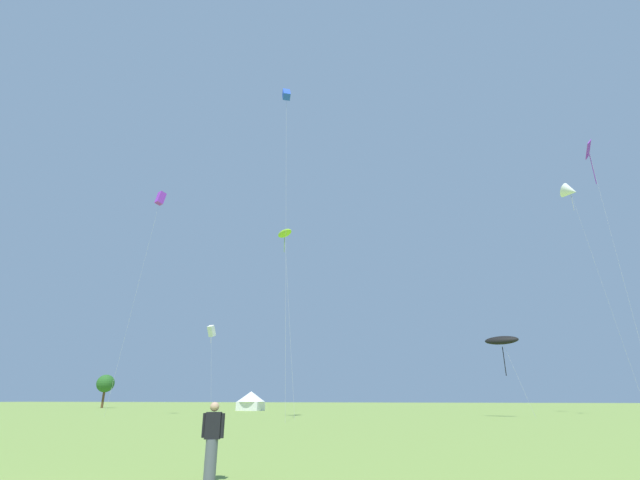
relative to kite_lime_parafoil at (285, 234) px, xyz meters
name	(u,v)px	position (x,y,z in m)	size (l,w,h in m)	color
kite_lime_parafoil	(285,234)	(0.00, 0.00, 0.00)	(3.15, 2.53, 18.99)	#99DB2D
kite_purple_box	(160,199)	(-16.23, 0.68, 6.18)	(2.88, 1.83, 25.58)	purple
kite_blue_box	(286,96)	(1.48, -5.32, 13.61)	(1.80, 1.99, 33.08)	blue
kite_white_box	(211,331)	(-18.23, 20.83, -6.91)	(2.16, 2.12, 12.51)	white
kite_white_delta	(570,191)	(35.08, 19.42, 10.41)	(4.00, 3.36, 30.21)	white
kite_purple_diamond	(589,153)	(34.85, 10.20, 11.10)	(1.06, 3.68, 31.43)	purple
kite_black_parafoil	(502,340)	(21.70, 8.09, -10.94)	(3.86, 2.46, 8.20)	black
person_spectator	(212,441)	(8.74, -31.81, -17.63)	(0.57, 0.32, 1.73)	#565B66
festival_tent_right	(251,400)	(-13.10, 25.72, -16.93)	(4.31, 4.31, 2.80)	white
tree_distant_left	(105,384)	(-48.27, 36.92, -13.99)	(3.35, 3.35, 6.22)	brown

